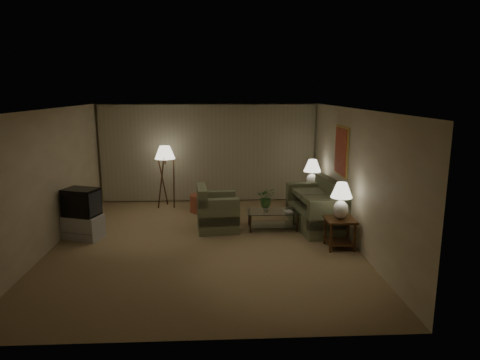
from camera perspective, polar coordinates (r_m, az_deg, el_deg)
The scene contains 16 objects.
ground at distance 8.85m, azimuth -4.68°, elevation -8.31°, with size 7.00×7.00×0.00m, color olive.
room_shell at distance 9.91m, azimuth -4.46°, elevation 4.29°, with size 6.04×7.02×2.72m.
sofa at distance 9.84m, azimuth 10.18°, elevation -3.83°, with size 2.08×1.33×0.84m.
armchair at distance 9.54m, azimuth -3.01°, elevation -4.33°, with size 1.08×1.04×0.78m.
side_table_near at distance 8.63m, azimuth 13.16°, elevation -6.23°, with size 0.56×0.56×0.60m.
side_table_far at distance 11.06m, azimuth 9.49°, elevation -2.16°, with size 0.51×0.42×0.60m.
table_lamp_near at distance 8.46m, azimuth 13.36°, elevation -2.28°, with size 0.42×0.42×0.72m.
table_lamp_far at distance 10.92m, azimuth 9.61°, elevation 1.12°, with size 0.44×0.44×0.75m.
coffee_table at distance 9.61m, azimuth 4.40°, elevation -4.93°, with size 1.17×0.64×0.41m.
tv_cabinet at distance 9.57m, azimuth -20.17°, elevation -5.89°, with size 0.87×0.70×0.50m, color #ADADAF.
crt_tv at distance 9.42m, azimuth -20.40°, elevation -2.79°, with size 0.78×0.67×0.57m, color black.
floor_lamp at distance 11.42m, azimuth -9.88°, elevation 0.61°, with size 0.53×0.53×1.63m.
ottoman at distance 11.02m, azimuth -4.99°, elevation -3.07°, with size 0.65×0.65×0.43m, color #9F4B36.
vase at distance 9.53m, azimuth 3.52°, elevation -3.76°, with size 0.13×0.13×0.14m, color silver.
flowers at distance 9.46m, azimuth 3.54°, elevation -2.08°, with size 0.39×0.34×0.44m, color #39662D.
book at distance 9.51m, azimuth 5.98°, elevation -4.22°, with size 0.17×0.23×0.02m, color olive.
Camera 1 is at (0.30, -8.31, 3.04)m, focal length 32.00 mm.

